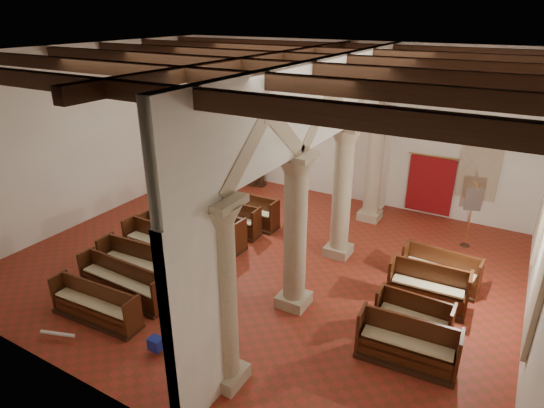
{
  "coord_description": "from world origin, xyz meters",
  "views": [
    {
      "loc": [
        6.17,
        -10.23,
        7.01
      ],
      "look_at": [
        0.01,
        0.5,
        1.69
      ],
      "focal_mm": 30.0,
      "sensor_mm": 36.0,
      "label": 1
    }
  ],
  "objects": [
    {
      "name": "floor",
      "position": [
        0.0,
        0.0,
        0.0
      ],
      "size": [
        14.0,
        14.0,
        0.0
      ],
      "primitive_type": "plane",
      "color": "maroon",
      "rests_on": "ground"
    },
    {
      "name": "ceiling",
      "position": [
        0.0,
        0.0,
        6.0
      ],
      "size": [
        14.0,
        14.0,
        0.0
      ],
      "primitive_type": "plane",
      "rotation": [
        3.14,
        0.0,
        0.0
      ],
      "color": "black",
      "rests_on": "wall_back"
    },
    {
      "name": "wall_back",
      "position": [
        0.0,
        6.0,
        3.0
      ],
      "size": [
        14.0,
        0.02,
        6.0
      ],
      "primitive_type": "cube",
      "color": "white",
      "rests_on": "floor"
    },
    {
      "name": "wall_front",
      "position": [
        0.0,
        -6.0,
        3.0
      ],
      "size": [
        14.0,
        0.02,
        6.0
      ],
      "primitive_type": "cube",
      "color": "white",
      "rests_on": "floor"
    },
    {
      "name": "wall_left",
      "position": [
        -7.0,
        0.0,
        3.0
      ],
      "size": [
        0.02,
        12.0,
        6.0
      ],
      "primitive_type": "cube",
      "color": "white",
      "rests_on": "floor"
    },
    {
      "name": "ceiling_beams",
      "position": [
        0.0,
        0.0,
        5.82
      ],
      "size": [
        13.8,
        11.8,
        0.3
      ],
      "primitive_type": null,
      "color": "#381F11",
      "rests_on": "wall_back"
    },
    {
      "name": "arcade",
      "position": [
        1.8,
        0.0,
        3.56
      ],
      "size": [
        0.9,
        11.9,
        6.0
      ],
      "color": "#BAAA8A",
      "rests_on": "floor"
    },
    {
      "name": "window_right_a",
      "position": [
        6.98,
        -1.5,
        2.2
      ],
      "size": [
        0.03,
        1.0,
        2.2
      ],
      "primitive_type": "cube",
      "color": "#367B66",
      "rests_on": "wall_right"
    },
    {
      "name": "window_back",
      "position": [
        5.0,
        5.98,
        2.2
      ],
      "size": [
        1.0,
        0.03,
        2.2
      ],
      "primitive_type": "cube",
      "color": "#367B66",
      "rests_on": "wall_back"
    },
    {
      "name": "pipe_organ",
      "position": [
        -4.5,
        5.5,
        1.37
      ],
      "size": [
        2.1,
        0.85,
        4.4
      ],
      "color": "#381F11",
      "rests_on": "floor"
    },
    {
      "name": "lectern",
      "position": [
        -3.38,
        5.39,
        0.45
      ],
      "size": [
        0.45,
        0.45,
        1.1
      ],
      "rotation": [
        0.0,
        0.0,
        -0.01
      ],
      "color": "#351911",
      "rests_on": "floor"
    },
    {
      "name": "dossal_curtain",
      "position": [
        3.5,
        5.92,
        1.17
      ],
      "size": [
        1.8,
        0.07,
        2.17
      ],
      "color": "#9C1411",
      "rests_on": "floor"
    },
    {
      "name": "processional_banner",
      "position": [
        5.13,
        4.09,
        0.77
      ],
      "size": [
        0.48,
        0.61,
        2.16
      ],
      "rotation": [
        0.0,
        0.0,
        0.31
      ],
      "color": "#381F11",
      "rests_on": "floor"
    },
    {
      "name": "hymnal_box_a",
      "position": [
        -0.01,
        -4.6,
        0.25
      ],
      "size": [
        0.3,
        0.24,
        0.29
      ],
      "primitive_type": "cube",
      "rotation": [
        0.0,
        0.0,
        0.01
      ],
      "color": "navy",
      "rests_on": "floor"
    },
    {
      "name": "hymnal_box_b",
      "position": [
        -0.88,
        -2.05,
        0.24
      ],
      "size": [
        0.3,
        0.25,
        0.28
      ],
      "primitive_type": "cube",
      "rotation": [
        0.0,
        0.0,
        0.11
      ],
      "color": "navy",
      "rests_on": "floor"
    },
    {
      "name": "hymnal_box_c",
      "position": [
        -1.32,
        -0.38,
        0.24
      ],
      "size": [
        0.33,
        0.29,
        0.28
      ],
      "primitive_type": "cube",
      "rotation": [
        0.0,
        0.0,
        0.24
      ],
      "color": "navy",
      "rests_on": "floor"
    },
    {
      "name": "tube_heater_a",
      "position": [
        -2.28,
        -5.4,
        0.16
      ],
      "size": [
        0.83,
        0.36,
        0.09
      ],
      "primitive_type": "cylinder",
      "rotation": [
        0.0,
        1.57,
        0.33
      ],
      "color": "white",
      "rests_on": "floor"
    },
    {
      "name": "tube_heater_b",
      "position": [
        -1.43,
        -3.06,
        0.16
      ],
      "size": [
        0.99,
        0.11,
        0.1
      ],
      "primitive_type": "cylinder",
      "rotation": [
        0.0,
        1.57,
        0.01
      ],
      "color": "silver",
      "rests_on": "floor"
    },
    {
      "name": "nave_pew_0",
      "position": [
        -2.08,
        -4.45,
        0.31
      ],
      "size": [
        2.5,
        0.76,
        0.95
      ],
      "rotation": [
        0.0,
        0.0,
        0.05
      ],
      "color": "#381F11",
      "rests_on": "floor"
    },
    {
      "name": "nave_pew_1",
      "position": [
        -2.24,
        -3.43,
        0.33
      ],
      "size": [
        2.79,
        0.73,
        0.99
      ],
      "rotation": [
        0.0,
        0.0,
        -0.02
      ],
      "color": "#381F11",
      "rests_on": "floor"
    },
    {
      "name": "nave_pew_2",
      "position": [
        -2.09,
        -2.64,
        0.37
      ],
      "size": [
        3.13,
        0.95,
        1.13
      ],
      "rotation": [
        0.0,
        0.0,
        0.06
      ],
      "color": "#381F11",
      "rests_on": "floor"
    },
    {
      "name": "nave_pew_3",
      "position": [
        -2.59,
        -1.47,
        0.36
      ],
      "size": [
        2.85,
        0.8,
        1.1
      ],
      "rotation": [
        0.0,
        0.0,
        -0.02
      ],
      "color": "#381F11",
      "rests_on": "floor"
    },
    {
      "name": "nave_pew_4",
      "position": [
        -2.6,
        -0.82,
        0.36
      ],
      "size": [
        2.74,
        0.78,
        1.07
      ],
      "rotation": [
        0.0,
        0.0,
        0.02
      ],
      "color": "#381F11",
      "rests_on": "floor"
    },
    {
      "name": "nave_pew_5",
      "position": [
        -2.23,
        0.11,
        0.37
      ],
      "size": [
        2.86,
        0.89,
        1.11
      ],
      "rotation": [
        0.0,
        0.0,
        -0.05
      ],
      "color": "#381F11",
      "rests_on": "floor"
    },
    {
      "name": "nave_pew_6",
      "position": [
        -2.48,
        1.04,
        0.35
      ],
      "size": [
        3.2,
        0.88,
        1.05
      ],
      "rotation": [
        0.0,
        0.0,
        0.06
      ],
      "color": "#381F11",
      "rests_on": "floor"
    },
    {
      "name": "nave_pew_7",
      "position": [
        -2.04,
        1.91,
        0.36
      ],
      "size": [
        2.76,
        0.76,
        1.09
      ],
      "rotation": [
        0.0,
        0.0,
        -0.01
      ],
      "color": "#381F11",
      "rests_on": "floor"
    },
    {
      "name": "aisle_pew_0",
      "position": [
        4.84,
        -2.16,
        0.36
      ],
      "size": [
        2.14,
        0.84,
        1.06
      ],
      "rotation": [
        0.0,
        0.0,
        0.06
      ],
      "color": "#381F11",
      "rests_on": "floor"
    },
    {
      "name": "aisle_pew_1",
      "position": [
        4.72,
        -1.17,
        0.34
      ],
      "size": [
        1.72,
        0.7,
        1.01
      ],
      "rotation": [
        0.0,
        0.0,
        -0.01
      ],
      "color": "#381F11",
      "rests_on": "floor"
    },
    {
      "name": "aisle_pew_2",
      "position": [
        4.75,
        0.16,
        0.38
      ],
      "size": [
        1.98,
        0.85,
        1.13
      ],
      "rotation": [
        0.0,
        0.0,
        0.05
      ],
      "color": "#381F11",
      "rests_on": "floor"
    },
    {
      "name": "aisle_pew_3",
      "position": [
        4.85,
        1.26,
        0.35
      ],
      "size": [
        2.07,
        0.82,
        1.04
      ],
      "rotation": [
        0.0,
        0.0,
        -0.06
      ],
      "color": "#381F11",
      "rests_on": "floor"
    }
  ]
}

